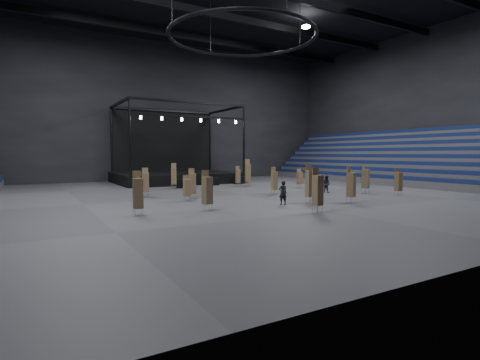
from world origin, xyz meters
TOP-DOWN VIEW (x-y plane):
  - floor at (0.00, 0.00)m, footprint 50.00×50.00m
  - wall_back at (0.00, 21.00)m, footprint 50.00×0.20m
  - wall_right at (25.00, 0.00)m, footprint 0.20×42.00m
  - bleachers_right at (22.94, 0.00)m, footprint 7.20×40.00m
  - stage at (0.00, 16.24)m, footprint 14.00×10.00m
  - truss_ring at (-0.00, 0.00)m, footprint 12.30×12.30m
  - flight_case_left at (-2.07, 8.31)m, footprint 1.50×1.05m
  - flight_case_mid at (1.96, 9.65)m, footprint 1.30×0.75m
  - flight_case_right at (5.40, 9.84)m, footprint 1.33×0.79m
  - chair_stack_0 at (-10.46, -6.47)m, footprint 0.51×0.51m
  - chair_stack_1 at (10.86, -6.98)m, footprint 0.51×0.51m
  - chair_stack_2 at (-6.40, -6.78)m, footprint 0.59×0.59m
  - chair_stack_3 at (-5.72, -1.86)m, footprint 0.47×0.47m
  - chair_stack_4 at (-3.12, 8.01)m, footprint 0.66×0.66m
  - chair_stack_5 at (-0.99, -10.45)m, footprint 0.52×0.52m
  - chair_stack_6 at (2.58, -1.01)m, footprint 0.47×0.47m
  - chair_stack_7 at (1.52, -6.84)m, footprint 0.55×0.55m
  - chair_stack_8 at (9.74, -4.52)m, footprint 0.71×0.71m
  - chair_stack_9 at (3.64, 7.10)m, footprint 0.50×0.50m
  - chair_stack_10 at (4.52, 6.55)m, footprint 0.68×0.68m
  - chair_stack_11 at (7.99, 2.26)m, footprint 0.54×0.54m
  - chair_stack_12 at (3.99, -8.32)m, footprint 0.64×0.64m
  - chair_stack_13 at (-7.57, 2.23)m, footprint 0.58×0.58m
  - chair_stack_14 at (-4.79, -0.64)m, footprint 0.51×0.51m
  - man_center at (-0.80, -6.79)m, footprint 0.64×0.47m
  - crew_member at (7.33, -2.27)m, footprint 0.72×0.84m

SIDE VIEW (x-z plane):
  - floor at x=0.00m, z-range 0.00..0.00m
  - flight_case_mid at x=1.96m, z-range 0.00..0.83m
  - flight_case_right at x=5.40m, z-range 0.00..0.84m
  - flight_case_left at x=-2.07m, z-range 0.00..0.91m
  - crew_member at x=7.33m, z-range 0.00..1.51m
  - man_center at x=-0.80m, z-range 0.00..1.61m
  - chair_stack_3 at x=-5.72m, z-range 0.07..1.96m
  - chair_stack_11 at x=7.99m, z-range 0.08..2.04m
  - chair_stack_9 at x=3.64m, z-range 0.04..2.20m
  - chair_stack_1 at x=10.86m, z-range 0.04..2.31m
  - chair_stack_6 at x=2.58m, z-range 0.03..2.35m
  - chair_stack_14 at x=-4.79m, z-range 0.04..2.37m
  - chair_stack_13 at x=-7.57m, z-range 0.06..2.39m
  - chair_stack_2 at x=-6.40m, z-range 0.05..2.51m
  - chair_stack_0 at x=-10.46m, z-range 0.04..2.54m
  - chair_stack_12 at x=3.99m, z-range 0.05..2.58m
  - chair_stack_4 at x=-3.12m, z-range 0.06..2.58m
  - chair_stack_8 at x=9.74m, z-range 0.06..2.60m
  - chair_stack_5 at x=-0.99m, z-range 0.03..2.65m
  - chair_stack_7 at x=1.52m, z-range 0.02..2.77m
  - stage at x=0.00m, z-range -3.15..6.05m
  - chair_stack_10 at x=4.52m, z-range 0.03..2.91m
  - bleachers_right at x=22.94m, z-range -1.47..4.93m
  - wall_back at x=0.00m, z-range 0.00..18.00m
  - wall_right at x=25.00m, z-range 0.00..18.00m
  - truss_ring at x=0.00m, z-range 10.43..15.58m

